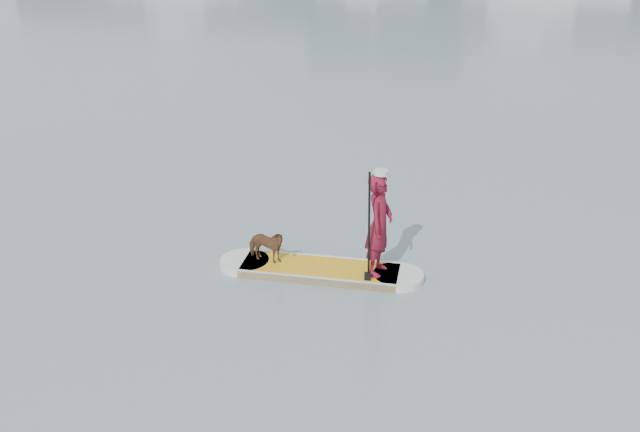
# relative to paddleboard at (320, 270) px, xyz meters

# --- Properties ---
(ground) EXTENTS (140.00, 140.00, 0.00)m
(ground) POSITION_rel_paddleboard_xyz_m (3.50, 2.26, -0.06)
(ground) COLOR slate
(ground) RESTS_ON ground
(paddleboard) EXTENTS (3.30, 0.87, 0.12)m
(paddleboard) POSITION_rel_paddleboard_xyz_m (0.00, 0.00, 0.00)
(paddleboard) COLOR gold
(paddleboard) RESTS_ON ground
(paddler) EXTENTS (0.47, 0.64, 1.63)m
(paddler) POSITION_rel_paddleboard_xyz_m (0.92, 0.03, 0.88)
(paddler) COLOR maroon
(paddler) RESTS_ON paddleboard
(white_cap) EXTENTS (0.22, 0.22, 0.07)m
(white_cap) POSITION_rel_paddleboard_xyz_m (0.92, 0.03, 1.73)
(white_cap) COLOR silver
(white_cap) RESTS_ON paddler
(dog) EXTENTS (0.71, 0.41, 0.56)m
(dog) POSITION_rel_paddleboard_xyz_m (-0.88, -0.02, 0.34)
(dog) COLOR #542F1C
(dog) RESTS_ON paddleboard
(paddle) EXTENTS (0.10, 0.30, 2.00)m
(paddle) POSITION_rel_paddleboard_xyz_m (0.81, -0.28, 0.74)
(paddle) COLOR black
(paddle) RESTS_ON ground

